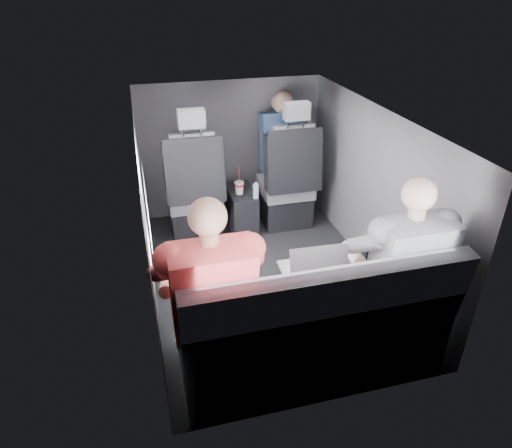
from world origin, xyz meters
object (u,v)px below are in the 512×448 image
object	(u,v)px
front_seat_left	(195,197)
front_seat_right	(287,187)
soda_cup	(239,188)
laptop_silver	(313,268)
rear_bench	(314,335)
laptop_black	(386,255)
water_bottle	(256,191)
center_console	(241,209)
passenger_rear_left	(210,295)
laptop_white	(207,283)
passenger_front_right	(281,144)
passenger_rear_right	(395,266)

from	to	relation	value
front_seat_left	front_seat_right	xyz separation A→B (m)	(0.90, 0.00, 0.00)
soda_cup	laptop_silver	bearing A→B (deg)	-86.85
rear_bench	laptop_black	xyz separation A→B (m)	(0.57, 0.24, 0.33)
water_bottle	laptop_black	distance (m)	1.59
center_console	passenger_rear_left	size ratio (longest dim) A/B	0.37
laptop_white	laptop_black	xyz separation A→B (m)	(1.16, 0.00, 0.00)
rear_bench	laptop_silver	bearing A→B (deg)	75.84
front_seat_right	passenger_rear_left	xyz separation A→B (m)	(-1.05, -1.81, 0.26)
soda_cup	passenger_front_right	bearing A→B (deg)	30.89
rear_bench	laptop_white	xyz separation A→B (m)	(-0.60, 0.24, 0.33)
soda_cup	laptop_white	bearing A→B (deg)	-109.10
water_bottle	laptop_white	xyz separation A→B (m)	(-0.69, -1.51, 0.17)
front_seat_left	water_bottle	size ratio (longest dim) A/B	8.32
laptop_white	laptop_black	bearing A→B (deg)	0.19
rear_bench	front_seat_right	bearing A→B (deg)	76.69
front_seat_right	rear_bench	bearing A→B (deg)	-103.31
front_seat_right	water_bottle	distance (m)	0.39
passenger_front_right	laptop_silver	bearing A→B (deg)	-101.81
front_seat_right	soda_cup	bearing A→B (deg)	-175.55
front_seat_left	soda_cup	size ratio (longest dim) A/B	4.63
laptop_white	passenger_front_right	distance (m)	2.20
front_seat_right	soda_cup	world-z (taller)	front_seat_right
soda_cup	laptop_black	size ratio (longest dim) A/B	0.62
soda_cup	laptop_white	xyz separation A→B (m)	(-0.56, -1.63, 0.17)
laptop_black	passenger_rear_right	xyz separation A→B (m)	(-0.03, -0.15, 0.01)
rear_bench	passenger_rear_right	world-z (taller)	passenger_rear_right
rear_bench	laptop_white	size ratio (longest dim) A/B	4.65
rear_bench	soda_cup	distance (m)	1.87
front_seat_right	laptop_black	size ratio (longest dim) A/B	2.90
rear_bench	laptop_black	bearing A→B (deg)	23.01
front_seat_right	rear_bench	xyz separation A→B (m)	(-0.45, -1.90, -0.09)
rear_bench	water_bottle	distance (m)	1.76
front_seat_left	water_bottle	bearing A→B (deg)	-15.43
laptop_black	front_seat_right	bearing A→B (deg)	93.97
water_bottle	laptop_white	world-z (taller)	laptop_white
passenger_rear_right	passenger_front_right	bearing A→B (deg)	92.18
center_console	water_bottle	distance (m)	0.34
front_seat_left	water_bottle	distance (m)	0.57
front_seat_right	soda_cup	size ratio (longest dim) A/B	4.63
front_seat_right	front_seat_left	bearing A→B (deg)	180.00
front_seat_left	passenger_rear_right	xyz separation A→B (m)	(0.99, -1.81, 0.25)
front_seat_left	front_seat_right	distance (m)	0.90
laptop_white	front_seat_right	bearing A→B (deg)	57.87
laptop_white	passenger_front_right	xyz separation A→B (m)	(1.06, 1.92, 0.12)
passenger_front_right	passenger_rear_left	bearing A→B (deg)	-117.28
rear_bench	laptop_white	bearing A→B (deg)	158.39
front_seat_left	rear_bench	world-z (taller)	front_seat_left
center_console	laptop_silver	world-z (taller)	laptop_silver
center_console	passenger_rear_left	world-z (taller)	passenger_rear_left
center_console	passenger_rear_right	xyz separation A→B (m)	(0.54, -1.85, 0.45)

